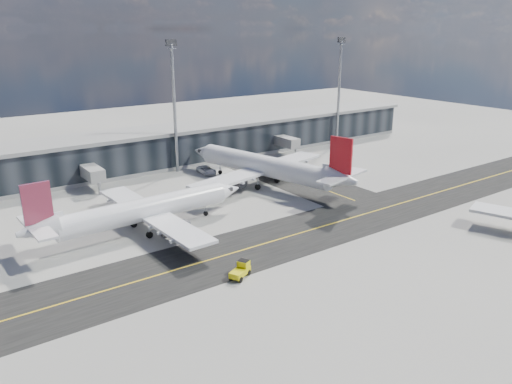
# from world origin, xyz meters

# --- Properties ---
(ground) EXTENTS (300.00, 300.00, 0.00)m
(ground) POSITION_xyz_m (0.00, 0.00, 0.00)
(ground) COLOR gray
(ground) RESTS_ON ground
(taxiway_lanes) EXTENTS (180.00, 63.00, 0.03)m
(taxiway_lanes) POSITION_xyz_m (3.91, 10.74, 0.01)
(taxiway_lanes) COLOR black
(taxiway_lanes) RESTS_ON ground
(terminal_concourse) EXTENTS (152.00, 19.80, 8.80)m
(terminal_concourse) POSITION_xyz_m (0.04, 54.93, 4.09)
(terminal_concourse) COLOR black
(terminal_concourse) RESTS_ON ground
(floodlight_masts) EXTENTS (102.50, 0.70, 28.90)m
(floodlight_masts) POSITION_xyz_m (0.00, 48.00, 15.61)
(floodlight_masts) COLOR gray
(floodlight_masts) RESTS_ON ground
(airliner_af) EXTENTS (37.53, 31.97, 11.13)m
(airliner_af) POSITION_xyz_m (-20.81, 18.96, 3.68)
(airliner_af) COLOR white
(airliner_af) RESTS_ON ground
(airliner_redtail) EXTENTS (36.35, 42.29, 12.64)m
(airliner_redtail) POSITION_xyz_m (9.90, 27.38, 4.18)
(airliner_redtail) COLOR white
(airliner_redtail) RESTS_ON ground
(baggage_tug) EXTENTS (3.61, 2.84, 2.05)m
(baggage_tug) POSITION_xyz_m (-16.53, -2.72, 1.02)
(baggage_tug) COLOR yellow
(baggage_tug) RESTS_ON ground
(service_van) EXTENTS (3.25, 6.18, 1.66)m
(service_van) POSITION_xyz_m (4.53, 42.67, 0.83)
(service_van) COLOR white
(service_van) RESTS_ON ground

